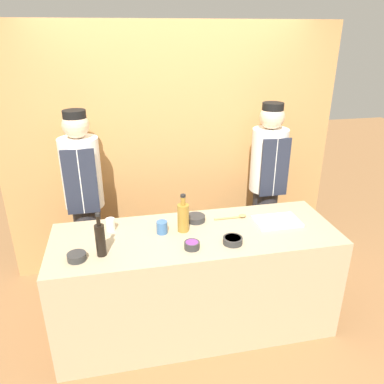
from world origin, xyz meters
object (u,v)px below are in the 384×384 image
Objects in this scene: sauce_bowl_green at (77,256)px; cup_cream at (110,225)px; wooden_spoon at (235,217)px; chef_left at (85,198)px; bottle_vinegar at (183,217)px; cup_blue at (162,227)px; bottle_soy at (100,239)px; chef_right at (267,183)px; sauce_bowl_white at (233,240)px; sauce_bowl_red at (196,218)px; cutting_board at (277,221)px; sauce_bowl_purple at (192,245)px.

cup_cream reaches higher than sauce_bowl_green.
chef_left is at bearing 156.58° from wooden_spoon.
bottle_vinegar reaches higher than wooden_spoon.
cup_blue reaches higher than sauce_bowl_green.
cup_cream is 0.36× the size of wooden_spoon.
chef_right is (1.56, 0.87, -0.06)m from bottle_soy.
chef_left reaches higher than wooden_spoon.
sauce_bowl_white is 0.92× the size of sauce_bowl_red.
wooden_spoon is at bearing 10.87° from cup_blue.
cutting_board is at bearing 8.56° from sauce_bowl_green.
sauce_bowl_green is at bearing -121.47° from cup_cream.
sauce_bowl_red reaches higher than cutting_board.
cup_blue is (0.45, 0.22, -0.08)m from bottle_soy.
sauce_bowl_red is 0.68m from cup_cream.
cup_cream is (-0.87, 0.38, 0.02)m from sauce_bowl_white.
chef_right is (0.63, 0.91, 0.04)m from sauce_bowl_white.
cutting_board is 1.12× the size of bottle_soy.
wooden_spoon is at bearing 40.67° from sauce_bowl_purple.
chef_left is (-0.90, 0.51, 0.04)m from sauce_bowl_red.
cup_blue reaches higher than cutting_board.
bottle_vinegar is 0.95× the size of bottle_soy.
chef_left reaches higher than bottle_vinegar.
chef_left is at bearing 132.84° from cup_blue.
bottle_vinegar is 1.15m from chef_right.
bottle_soy reaches higher than bottle_vinegar.
sauce_bowl_white is at bearing 1.57° from sauce_bowl_purple.
bottle_vinegar is 0.18× the size of chef_left.
chef_left is at bearing 100.25° from bottle_soy.
chef_left is (-0.60, 0.65, 0.01)m from cup_blue.
bottle_vinegar is at bearing 140.75° from sauce_bowl_white.
sauce_bowl_white is 1.13× the size of sauce_bowl_green.
chef_right is at bearing 34.43° from bottle_vinegar.
sauce_bowl_red is at bearing 25.99° from bottle_soy.
bottle_vinegar is at bearing 92.68° from sauce_bowl_purple.
sauce_bowl_green is at bearing -152.42° from chef_right.
sauce_bowl_purple is at bearing -135.53° from chef_right.
chef_left reaches higher than cup_cream.
cup_cream is 1.01m from wooden_spoon.
chef_left is 1.72m from chef_right.
sauce_bowl_purple reaches higher than wooden_spoon.
cup_cream is at bearing 167.67° from bottle_vinegar.
cup_cream is 0.57m from chef_left.
chef_left is (-0.78, 0.92, 0.03)m from sauce_bowl_purple.
cup_blue is at bearing 22.02° from sauce_bowl_green.
sauce_bowl_white is 0.47× the size of bottle_vinegar.
sauce_bowl_green reaches higher than sauce_bowl_white.
bottle_vinegar is (-0.32, 0.26, 0.09)m from sauce_bowl_white.
bottle_vinegar is 1.13× the size of wooden_spoon.
bottle_vinegar is at bearing -132.72° from sauce_bowl_red.
sauce_bowl_white is 0.08× the size of chef_right.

